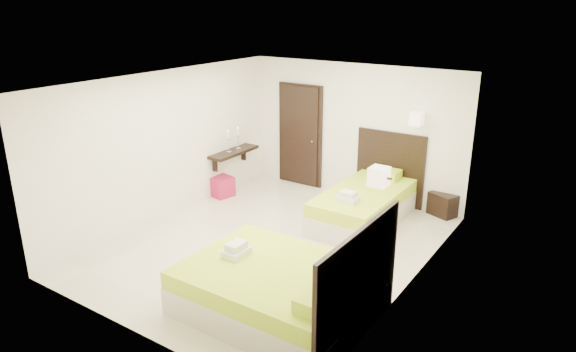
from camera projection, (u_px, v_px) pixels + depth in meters
The scene contains 7 objects.
floor at pixel (272, 245), 8.20m from camera, with size 5.50×5.50×0.00m, color beige.
bed_single at pixel (366, 203), 9.02m from camera, with size 1.35×2.25×1.85m.
bed_double at pixel (282, 289), 6.32m from camera, with size 2.28×1.94×1.88m.
nightstand at pixel (444, 204), 9.30m from camera, with size 0.47×0.42×0.42m, color black.
ottoman at pixel (222, 186), 10.20m from camera, with size 0.39×0.39×0.39m, color maroon.
door at pixel (300, 136), 10.61m from camera, with size 1.02×0.15×2.14m.
console_shelf at pixel (233, 152), 10.29m from camera, with size 0.35×1.20×0.78m.
Camera 1 is at (4.31, -6.01, 3.71)m, focal length 32.00 mm.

